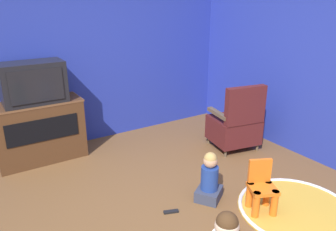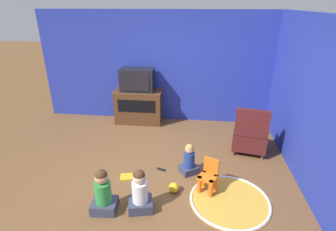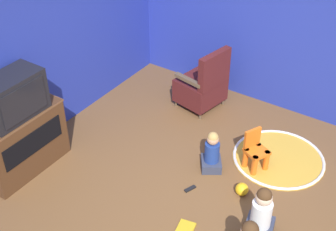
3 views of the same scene
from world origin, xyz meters
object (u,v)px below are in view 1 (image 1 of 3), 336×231
at_px(child_watching_right, 209,179).
at_px(tv_cabinet, 40,130).
at_px(yellow_kid_chair, 261,191).
at_px(black_armchair, 236,125).
at_px(television, 33,83).
at_px(toy_ball, 228,226).
at_px(remote_control, 171,212).

bearing_deg(child_watching_right, tv_cabinet, 89.79).
relative_size(yellow_kid_chair, child_watching_right, 0.97).
bearing_deg(black_armchair, yellow_kid_chair, 67.38).
bearing_deg(tv_cabinet, television, -90.00).
xyz_separation_m(television, yellow_kid_chair, (1.57, -2.34, -0.83)).
xyz_separation_m(black_armchair, child_watching_right, (-1.11, -0.78, -0.13)).
height_order(television, black_armchair, television).
relative_size(child_watching_right, toy_ball, 3.54).
height_order(television, remote_control, television).
bearing_deg(toy_ball, tv_cabinet, 113.48).
distance_m(black_armchair, yellow_kid_chair, 1.46).
distance_m(television, toy_ball, 2.82).
bearing_deg(remote_control, yellow_kid_chair, 170.28).
bearing_deg(toy_ball, remote_control, 116.47).
height_order(television, child_watching_right, television).
relative_size(black_armchair, yellow_kid_chair, 1.80).
xyz_separation_m(television, remote_control, (0.80, -1.89, -1.04)).
distance_m(yellow_kid_chair, toy_ball, 0.54).
relative_size(tv_cabinet, black_armchair, 1.15).
xyz_separation_m(yellow_kid_chair, toy_ball, (-0.51, -0.09, -0.14)).
bearing_deg(remote_control, black_armchair, -133.87).
bearing_deg(black_armchair, remote_control, 36.64).
bearing_deg(child_watching_right, black_armchair, 1.58).
bearing_deg(child_watching_right, remote_control, 144.78).
height_order(yellow_kid_chair, child_watching_right, child_watching_right).
bearing_deg(remote_control, tv_cabinet, -47.18).
xyz_separation_m(tv_cabinet, child_watching_right, (1.27, -1.92, -0.17)).
bearing_deg(yellow_kid_chair, toy_ball, -144.81).
distance_m(black_armchair, remote_control, 1.79).
bearing_deg(television, yellow_kid_chair, -56.03).
bearing_deg(black_armchair, television, -14.53).
relative_size(television, child_watching_right, 1.37).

